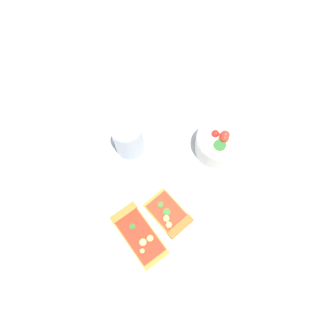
{
  "coord_description": "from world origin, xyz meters",
  "views": [
    {
      "loc": [
        0.15,
        -0.06,
        0.78
      ],
      "look_at": [
        -0.13,
        0.05,
        0.03
      ],
      "focal_mm": 32.91,
      "sensor_mm": 36.0,
      "label": 1
    }
  ],
  "objects_px": {
    "plate": "(155,225)",
    "pizza_slice_far": "(137,232)",
    "soda_glass": "(129,139)",
    "salad_bowl": "(219,143)",
    "pizza_slice_near": "(170,216)"
  },
  "relations": [
    {
      "from": "pizza_slice_far",
      "to": "salad_bowl",
      "type": "relative_size",
      "value": 1.33
    },
    {
      "from": "pizza_slice_near",
      "to": "soda_glass",
      "type": "bearing_deg",
      "value": -173.52
    },
    {
      "from": "salad_bowl",
      "to": "soda_glass",
      "type": "relative_size",
      "value": 1.18
    },
    {
      "from": "plate",
      "to": "soda_glass",
      "type": "bearing_deg",
      "value": 175.63
    },
    {
      "from": "pizza_slice_far",
      "to": "soda_glass",
      "type": "distance_m",
      "value": 0.25
    },
    {
      "from": "plate",
      "to": "pizza_slice_near",
      "type": "xyz_separation_m",
      "value": [
        -0.0,
        0.04,
        0.01
      ]
    },
    {
      "from": "pizza_slice_near",
      "to": "soda_glass",
      "type": "distance_m",
      "value": 0.23
    },
    {
      "from": "pizza_slice_near",
      "to": "salad_bowl",
      "type": "distance_m",
      "value": 0.24
    },
    {
      "from": "soda_glass",
      "to": "salad_bowl",
      "type": "bearing_deg",
      "value": 66.81
    },
    {
      "from": "pizza_slice_near",
      "to": "soda_glass",
      "type": "xyz_separation_m",
      "value": [
        -0.23,
        -0.03,
        0.03
      ]
    },
    {
      "from": "plate",
      "to": "soda_glass",
      "type": "xyz_separation_m",
      "value": [
        -0.23,
        0.02,
        0.04
      ]
    },
    {
      "from": "plate",
      "to": "salad_bowl",
      "type": "distance_m",
      "value": 0.28
    },
    {
      "from": "pizza_slice_far",
      "to": "soda_glass",
      "type": "relative_size",
      "value": 1.56
    },
    {
      "from": "plate",
      "to": "pizza_slice_far",
      "type": "height_order",
      "value": "pizza_slice_far"
    },
    {
      "from": "plate",
      "to": "pizza_slice_near",
      "type": "relative_size",
      "value": 1.72
    }
  ]
}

